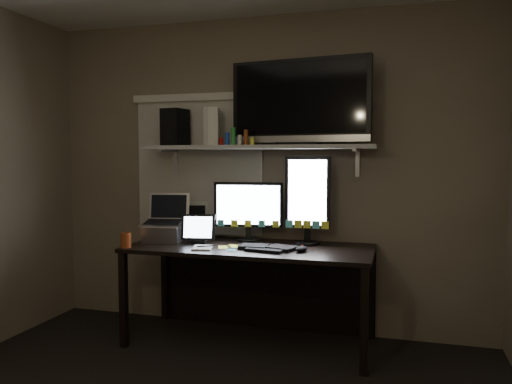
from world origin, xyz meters
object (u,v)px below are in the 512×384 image
(monitor_landscape, at_px, (248,211))
(laptop, at_px, (163,218))
(desk, at_px, (254,266))
(monitor_portrait, at_px, (308,200))
(tv, at_px, (300,102))
(speaker, at_px, (175,127))
(keyboard, at_px, (268,247))
(mouse, at_px, (302,249))
(game_console, at_px, (214,127))
(tablet, at_px, (199,229))
(cup, at_px, (126,240))

(monitor_landscape, distance_m, laptop, 0.67)
(desk, relative_size, monitor_portrait, 2.65)
(laptop, xyz_separation_m, tv, (1.04, 0.20, 0.89))
(speaker, bearing_deg, keyboard, -9.63)
(mouse, xyz_separation_m, game_console, (-0.76, 0.31, 0.87))
(monitor_portrait, height_order, laptop, monitor_portrait)
(monitor_portrait, height_order, keyboard, monitor_portrait)
(laptop, bearing_deg, speaker, 75.28)
(keyboard, relative_size, game_console, 1.43)
(tablet, xyz_separation_m, tv, (0.74, 0.21, 0.96))
(monitor_landscape, bearing_deg, speaker, 171.07)
(keyboard, bearing_deg, monitor_portrait, 57.73)
(monitor_portrait, relative_size, speaker, 2.30)
(tv, xyz_separation_m, game_console, (-0.68, -0.01, -0.17))
(monitor_landscape, height_order, laptop, monitor_landscape)
(keyboard, bearing_deg, cup, -158.52)
(laptop, bearing_deg, tablet, -11.80)
(cup, bearing_deg, speaker, 72.74)
(tablet, height_order, laptop, laptop)
(desk, bearing_deg, monitor_landscape, 131.85)
(desk, xyz_separation_m, tv, (0.33, 0.08, 1.25))
(cup, bearing_deg, game_console, 45.00)
(tv, distance_m, game_console, 0.70)
(monitor_landscape, xyz_separation_m, keyboard, (0.23, -0.28, -0.22))
(monitor_landscape, height_order, monitor_portrait, monitor_portrait)
(cup, xyz_separation_m, game_console, (0.50, 0.50, 0.84))
(mouse, bearing_deg, tv, 117.52)
(tv, bearing_deg, mouse, -69.19)
(keyboard, bearing_deg, desk, 137.25)
(keyboard, relative_size, mouse, 3.67)
(monitor_landscape, bearing_deg, keyboard, -58.51)
(desk, height_order, laptop, laptop)
(monitor_landscape, distance_m, tablet, 0.41)
(desk, xyz_separation_m, monitor_portrait, (0.40, 0.07, 0.52))
(tablet, bearing_deg, laptop, 167.95)
(desk, height_order, tablet, tablet)
(desk, height_order, tv, tv)
(tv, bearing_deg, cup, -150.38)
(desk, distance_m, monitor_portrait, 0.66)
(monitor_landscape, relative_size, cup, 4.86)
(monitor_portrait, height_order, tv, tv)
(mouse, relative_size, speaker, 0.38)
(monitor_portrait, bearing_deg, tv, 171.61)
(monitor_landscape, bearing_deg, mouse, -40.62)
(monitor_landscape, bearing_deg, cup, -155.01)
(monitor_portrait, bearing_deg, monitor_landscape, 179.19)
(laptop, height_order, speaker, speaker)
(monitor_portrait, height_order, speaker, speaker)
(laptop, relative_size, cup, 3.29)
(keyboard, distance_m, tablet, 0.58)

